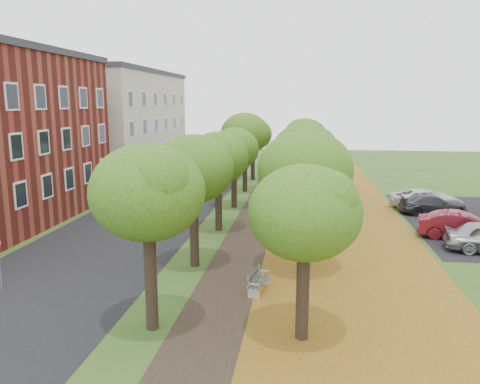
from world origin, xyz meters
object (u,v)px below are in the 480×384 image
(car_red, at_px, (462,226))
(car_grey, at_px, (433,204))
(car_white, at_px, (427,199))
(bench, at_px, (258,281))

(car_red, xyz_separation_m, car_grey, (0.00, 5.84, -0.10))
(car_red, relative_size, car_white, 0.91)
(bench, distance_m, car_grey, 17.51)
(bench, distance_m, car_red, 13.19)
(car_red, distance_m, car_white, 7.39)
(bench, xyz_separation_m, car_red, (10.11, 8.47, 0.33))
(car_red, bearing_deg, bench, 143.70)
(car_red, xyz_separation_m, car_white, (0.00, 7.39, -0.05))
(car_red, relative_size, car_grey, 1.02)
(car_red, height_order, car_white, car_red)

